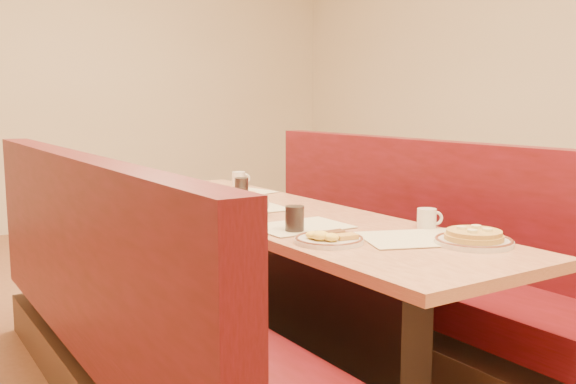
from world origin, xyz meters
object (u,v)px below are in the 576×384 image
coffee_mug_d (139,181)px  eggs_plate (329,239)px  pancake_plate (474,239)px  booth_right (400,273)px  soda_tumbler_mid (242,187)px  coffee_mug_b (259,205)px  diner_table (282,293)px  booth_left (127,326)px  soda_tumbler_near (295,219)px  coffee_mug_a (427,218)px  coffee_mug_c (239,179)px

coffee_mug_d → eggs_plate: bearing=-104.0°
pancake_plate → booth_right: bearing=60.6°
soda_tumbler_mid → pancake_plate: bearing=-85.1°
coffee_mug_b → coffee_mug_d: coffee_mug_d is taller
diner_table → eggs_plate: eggs_plate is taller
diner_table → eggs_plate: size_ratio=10.08×
booth_left → soda_tumbler_mid: (0.82, 0.53, 0.44)m
diner_table → soda_tumbler_near: bearing=-115.9°
diner_table → booth_right: size_ratio=1.00×
diner_table → booth_left: 0.73m
soda_tumbler_mid → coffee_mug_a: bearing=-80.6°
pancake_plate → diner_table: bearing=103.2°
pancake_plate → coffee_mug_c: coffee_mug_c is taller
coffee_mug_b → pancake_plate: bearing=-89.9°
eggs_plate → soda_tumbler_mid: size_ratio=2.49×
coffee_mug_a → soda_tumbler_mid: (-0.19, 1.16, 0.01)m
pancake_plate → soda_tumbler_mid: bearing=94.9°
eggs_plate → booth_right: bearing=33.7°
booth_right → eggs_plate: bearing=-146.3°
coffee_mug_a → coffee_mug_b: (-0.40, 0.63, 0.00)m
coffee_mug_a → coffee_mug_d: size_ratio=0.82×
diner_table → booth_right: booth_right is taller
pancake_plate → coffee_mug_a: 0.30m
coffee_mug_b → coffee_mug_c: coffee_mug_b is taller
booth_right → booth_left: bearing=180.0°
booth_left → coffee_mug_b: size_ratio=22.08×
coffee_mug_b → soda_tumbler_near: size_ratio=1.10×
coffee_mug_b → coffee_mug_c: 0.99m
eggs_plate → coffee_mug_d: size_ratio=1.96×
diner_table → coffee_mug_c: coffee_mug_c is taller
soda_tumbler_near → soda_tumbler_mid: (0.28, 0.93, -0.00)m
booth_left → soda_tumbler_mid: 1.07m
coffee_mug_d → soda_tumbler_mid: 0.65m
coffee_mug_b → booth_left: bearing=160.8°
pancake_plate → coffee_mug_d: size_ratio=2.16×
coffee_mug_d → booth_left: bearing=-129.8°
coffee_mug_a → eggs_plate: bearing=-159.6°
diner_table → coffee_mug_d: (-0.27, 1.08, 0.43)m
coffee_mug_a → soda_tumbler_mid: size_ratio=1.04×
booth_right → soda_tumbler_near: booth_right is taller
eggs_plate → coffee_mug_a: coffee_mug_a is taller
coffee_mug_c → soda_tumbler_mid: 0.42m
coffee_mug_c → soda_tumbler_near: bearing=-91.6°
coffee_mug_d → booth_right: bearing=-63.7°
coffee_mug_b → soda_tumbler_near: 0.41m
coffee_mug_c → soda_tumbler_near: 1.39m
booth_right → coffee_mug_a: booth_right is taller
diner_table → soda_tumbler_near: 0.61m
soda_tumbler_near → diner_table: bearing=64.1°
eggs_plate → coffee_mug_c: 1.60m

